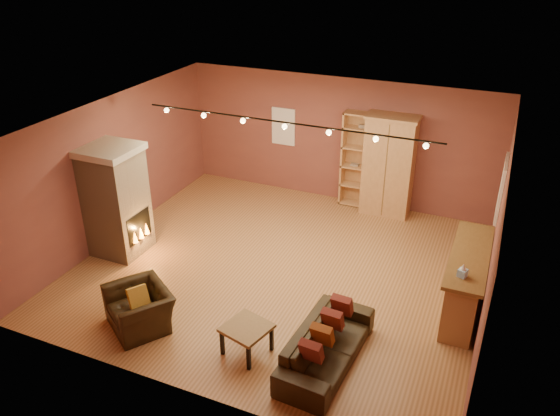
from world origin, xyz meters
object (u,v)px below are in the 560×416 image
at_px(bar_counter, 466,281).
at_px(loveseat, 327,339).
at_px(armchair, 139,302).
at_px(armoire, 389,165).
at_px(bookcase, 362,159).
at_px(coffee_table, 247,330).
at_px(fireplace, 117,201).

distance_m(bar_counter, loveseat, 2.63).
xyz_separation_m(bar_counter, armchair, (-4.55, -2.44, -0.09)).
bearing_deg(armoire, bookcase, 164.98).
relative_size(loveseat, coffee_table, 2.70).
relative_size(armoire, armchair, 1.87).
relative_size(fireplace, armoire, 0.97).
relative_size(fireplace, coffee_table, 2.84).
xyz_separation_m(fireplace, bookcase, (3.65, 3.74, 0.03)).
height_order(bookcase, loveseat, bookcase).
distance_m(armoire, bar_counter, 3.54).
relative_size(loveseat, armchair, 1.71).
bearing_deg(armoire, bar_counter, -55.57).
height_order(bar_counter, loveseat, bar_counter).
relative_size(fireplace, bookcase, 0.99).
bearing_deg(coffee_table, armoire, 81.48).
bearing_deg(coffee_table, bookcase, 88.26).
bearing_deg(fireplace, coffee_table, -25.17).
height_order(fireplace, loveseat, fireplace).
distance_m(armoire, coffee_table, 5.31).
relative_size(bar_counter, coffee_table, 2.88).
distance_m(bar_counter, coffee_table, 3.61).
bearing_deg(bar_counter, bookcase, 130.39).
height_order(fireplace, bookcase, bookcase).
bearing_deg(bar_counter, armoire, 124.43).
bearing_deg(coffee_table, loveseat, 13.30).
bearing_deg(armoire, coffee_table, -98.52).
relative_size(fireplace, armchair, 1.80).
distance_m(loveseat, armchair, 2.94).
bearing_deg(loveseat, armoire, 7.82).
distance_m(armchair, coffee_table, 1.79).
bearing_deg(bookcase, armoire, -15.02).
distance_m(armoire, loveseat, 5.00).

